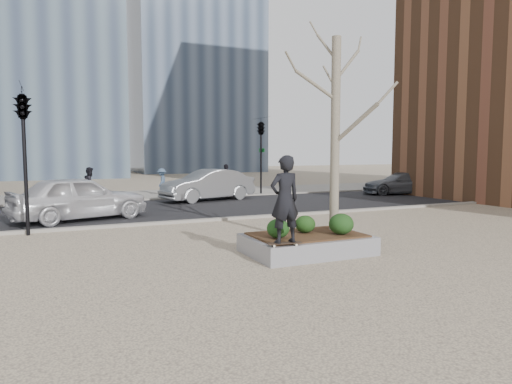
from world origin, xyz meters
name	(u,v)px	position (x,y,z in m)	size (l,w,h in m)	color
ground	(271,257)	(0.00, 0.00, 0.00)	(120.00, 120.00, 0.00)	#C1B08E
street	(171,209)	(0.00, 10.00, 0.01)	(60.00, 8.00, 0.02)	black
far_sidewalk	(142,195)	(0.00, 17.00, 0.01)	(60.00, 6.00, 0.02)	gray
planter	(307,244)	(1.00, 0.00, 0.23)	(3.00, 2.00, 0.45)	gray
planter_mulch	(307,235)	(1.00, 0.00, 0.47)	(2.70, 1.70, 0.04)	#382314
sycamore_tree	(336,103)	(2.00, 0.30, 3.79)	(2.80, 2.80, 6.60)	gray
shrub_left	(278,228)	(0.09, -0.18, 0.72)	(0.54, 0.54, 0.46)	#113813
shrub_middle	(305,224)	(1.04, 0.17, 0.71)	(0.52, 0.52, 0.44)	#123510
shrub_right	(341,224)	(1.74, -0.41, 0.75)	(0.62, 0.62, 0.52)	#123A15
skateboard	(284,244)	(-0.10, -0.88, 0.49)	(0.78, 0.20, 0.07)	black
skateboarder	(285,199)	(-0.10, -0.88, 1.50)	(0.71, 0.47, 1.95)	black
police_car	(79,198)	(-3.88, 8.12, 0.85)	(1.95, 4.84, 1.65)	silver
car_silver	(208,185)	(2.54, 12.55, 0.82)	(1.69, 4.85, 1.60)	gray
car_third	(401,183)	(13.98, 11.10, 0.67)	(1.83, 4.49, 1.30)	#4E525A
pedestrian_a	(90,184)	(-2.96, 15.23, 0.88)	(0.83, 0.64, 1.70)	black
pedestrian_b	(162,182)	(1.01, 16.39, 0.80)	(1.00, 0.57, 1.54)	#3E5470
pedestrian_c	(226,179)	(4.56, 15.22, 0.91)	(1.04, 0.43, 1.77)	black
traffic_light_near	(25,161)	(-5.50, 5.60, 2.25)	(0.60, 2.48, 4.50)	black
traffic_light_far	(261,156)	(6.50, 14.60, 2.25)	(0.60, 2.48, 4.50)	black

